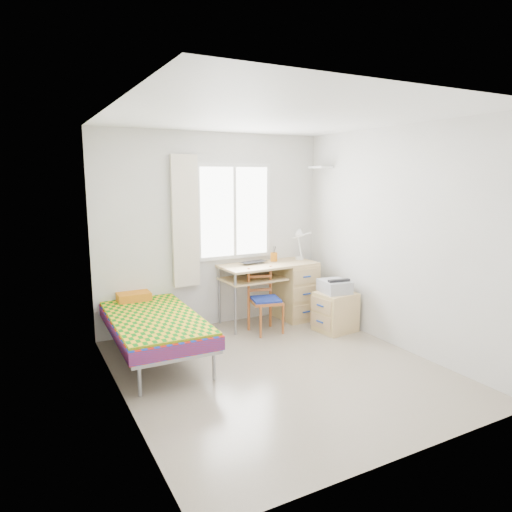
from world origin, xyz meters
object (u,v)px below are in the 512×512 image
at_px(cabinet, 335,312).
at_px(bed, 151,319).
at_px(chair, 264,296).
at_px(printer, 335,286).
at_px(desk, 290,288).

bearing_deg(cabinet, bed, 166.06).
xyz_separation_m(bed, chair, (1.54, 0.10, 0.06)).
distance_m(cabinet, printer, 0.35).
xyz_separation_m(chair, cabinet, (0.83, -0.44, -0.22)).
distance_m(bed, chair, 1.55).
bearing_deg(chair, cabinet, -14.15).
relative_size(chair, cabinet, 1.64).
height_order(chair, cabinet, chair).
xyz_separation_m(cabinet, printer, (-0.00, 0.03, 0.35)).
bearing_deg(bed, cabinet, -6.98).
distance_m(chair, printer, 0.93).
relative_size(desk, chair, 1.59).
bearing_deg(cabinet, chair, 146.42).
xyz_separation_m(desk, printer, (0.24, -0.71, 0.15)).
relative_size(chair, printer, 2.00).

